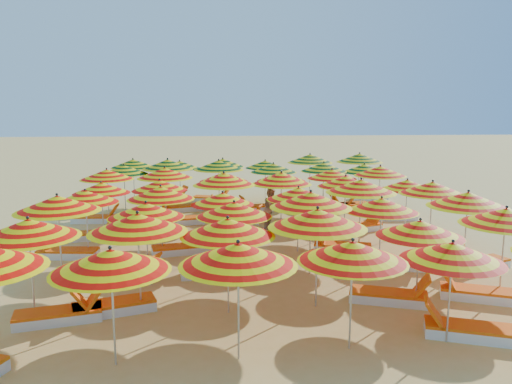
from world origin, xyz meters
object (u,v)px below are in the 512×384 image
at_px(lounger_3, 61,315).
at_px(lounger_20, 181,208).
at_px(lounger_25, 170,198).
at_px(umbrella_17, 468,200).
at_px(lounger_1, 469,330).
at_px(umbrella_28, 346,181).
at_px(umbrella_43, 180,165).
at_px(umbrella_39, 273,168).
at_px(umbrella_25, 160,185).
at_px(umbrella_32, 224,177).
at_px(umbrella_29, 407,185).
at_px(umbrella_38, 219,165).
at_px(umbrella_46, 310,158).
at_px(umbrella_24, 101,188).
at_px(lounger_12, 183,248).
at_px(lounger_11, 66,253).
at_px(lounger_19, 393,216).
at_px(umbrella_21, 298,194).
at_px(umbrella_8, 228,228).
at_px(lounger_26, 212,199).
at_px(umbrella_1, 111,260).
at_px(umbrella_26, 224,179).
at_px(umbrella_47, 359,158).
at_px(lounger_4, 112,306).
at_px(umbrella_3, 352,252).
at_px(umbrella_10, 420,229).
at_px(lounger_15, 359,227).
at_px(lounger_8, 215,270).
at_px(umbrella_33, 281,176).
at_px(umbrella_11, 506,217).
at_px(lounger_22, 259,207).
at_px(umbrella_40, 324,167).
at_px(lounger_10, 479,264).
at_px(lounger_18, 240,218).
at_px(umbrella_30, 107,174).
at_px(umbrella_12, 57,204).
at_px(umbrella_19, 161,193).
at_px(lounger_7, 129,272).
at_px(umbrella_34, 332,174).
at_px(umbrella_27, 281,179).
at_px(umbrella_15, 311,200).
at_px(lounger_14, 88,235).
at_px(umbrella_23, 432,188).
at_px(umbrella_36, 124,170).
at_px(lounger_24, 348,205).
at_px(lounger_9, 398,263).
at_px(lounger_23, 336,206).
at_px(lounger_17, 179,220).
at_px(lounger_21, 231,207).
at_px(umbrella_6, 28,229).

height_order(lounger_3, lounger_20, same).
relative_size(lounger_20, lounger_25, 1.00).
relative_size(umbrella_17, lounger_1, 1.47).
bearing_deg(umbrella_28, umbrella_43, 134.47).
bearing_deg(lounger_25, umbrella_39, -51.79).
bearing_deg(umbrella_25, umbrella_32, 43.52).
height_order(umbrella_29, umbrella_38, umbrella_38).
xyz_separation_m(umbrella_25, umbrella_46, (6.27, 6.15, 0.22)).
height_order(umbrella_24, lounger_12, umbrella_24).
xyz_separation_m(lounger_11, lounger_19, (11.25, 4.08, 0.00)).
bearing_deg(umbrella_21, lounger_12, 178.62).
xyz_separation_m(umbrella_17, lounger_12, (-7.58, 2.30, -1.81)).
distance_m(umbrella_8, umbrella_43, 12.87).
xyz_separation_m(umbrella_8, lounger_26, (-0.42, 12.61, -1.72)).
height_order(umbrella_1, umbrella_26, umbrella_26).
xyz_separation_m(umbrella_8, lounger_19, (6.63, 8.40, -1.72)).
bearing_deg(umbrella_47, lounger_25, 177.45).
relative_size(umbrella_39, lounger_4, 1.37).
xyz_separation_m(umbrella_3, umbrella_10, (1.99, 1.83, -0.08)).
bearing_deg(lounger_15, lounger_8, -160.32).
bearing_deg(umbrella_33, umbrella_11, -63.49).
bearing_deg(lounger_22, umbrella_40, 170.17).
distance_m(lounger_10, lounger_18, 8.72).
relative_size(umbrella_30, umbrella_46, 0.98).
distance_m(umbrella_12, umbrella_19, 3.11).
relative_size(umbrella_26, lounger_7, 1.48).
xyz_separation_m(umbrella_17, umbrella_32, (-6.26, 6.48, -0.24)).
relative_size(umbrella_34, lounger_11, 1.13).
bearing_deg(lounger_20, umbrella_8, 82.99).
bearing_deg(umbrella_27, umbrella_15, -87.19).
height_order(umbrella_10, lounger_14, umbrella_10).
bearing_deg(umbrella_23, umbrella_36, 150.30).
bearing_deg(lounger_24, lounger_14, 12.68).
distance_m(lounger_7, lounger_11, 2.84).
relative_size(umbrella_10, umbrella_43, 1.21).
height_order(lounger_9, lounger_19, same).
xyz_separation_m(umbrella_25, umbrella_30, (-2.17, 2.10, 0.11)).
distance_m(umbrella_25, lounger_11, 3.74).
bearing_deg(umbrella_34, lounger_14, -164.79).
bearing_deg(lounger_10, umbrella_47, -109.58).
bearing_deg(lounger_25, lounger_26, -33.67).
bearing_deg(lounger_23, lounger_22, -163.42).
xyz_separation_m(umbrella_1, lounger_17, (0.35, 10.31, -1.70)).
xyz_separation_m(umbrella_24, lounger_21, (4.37, 4.25, -1.58)).
xyz_separation_m(umbrella_17, umbrella_24, (-10.30, 4.14, -0.23)).
bearing_deg(umbrella_24, umbrella_33, 19.35).
bearing_deg(umbrella_6, umbrella_11, 1.93).
relative_size(lounger_1, lounger_20, 1.00).
xyz_separation_m(umbrella_11, umbrella_33, (-4.05, 8.12, -0.17)).
xyz_separation_m(lounger_11, lounger_21, (5.01, 6.25, 0.00)).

